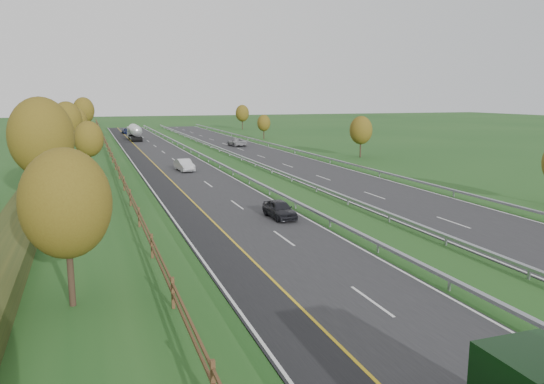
{
  "coord_description": "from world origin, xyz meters",
  "views": [
    {
      "loc": [
        -11.13,
        -10.07,
        9.7
      ],
      "look_at": [
        2.43,
        28.85,
        2.2
      ],
      "focal_mm": 35.0,
      "sensor_mm": 36.0,
      "label": 1
    }
  ],
  "objects_px": {
    "car_dark_near": "(280,209)",
    "car_oncoming": "(237,142)",
    "road_tanker": "(135,132)",
    "car_small_far": "(126,131)",
    "car_silver_mid": "(184,165)"
  },
  "relations": [
    {
      "from": "road_tanker",
      "to": "car_silver_mid",
      "type": "height_order",
      "value": "road_tanker"
    },
    {
      "from": "car_dark_near",
      "to": "car_silver_mid",
      "type": "height_order",
      "value": "car_silver_mid"
    },
    {
      "from": "car_small_far",
      "to": "car_oncoming",
      "type": "height_order",
      "value": "car_oncoming"
    },
    {
      "from": "car_oncoming",
      "to": "car_dark_near",
      "type": "bearing_deg",
      "value": 74.23
    },
    {
      "from": "road_tanker",
      "to": "car_small_far",
      "type": "distance_m",
      "value": 20.9
    },
    {
      "from": "car_dark_near",
      "to": "car_oncoming",
      "type": "distance_m",
      "value": 62.13
    },
    {
      "from": "road_tanker",
      "to": "car_oncoming",
      "type": "relative_size",
      "value": 2.04
    },
    {
      "from": "car_silver_mid",
      "to": "car_oncoming",
      "type": "relative_size",
      "value": 0.86
    },
    {
      "from": "car_dark_near",
      "to": "car_small_far",
      "type": "relative_size",
      "value": 0.96
    },
    {
      "from": "car_oncoming",
      "to": "car_small_far",
      "type": "bearing_deg",
      "value": -70.35
    },
    {
      "from": "road_tanker",
      "to": "car_dark_near",
      "type": "relative_size",
      "value": 2.64
    },
    {
      "from": "car_silver_mid",
      "to": "road_tanker",
      "type": "bearing_deg",
      "value": 85.89
    },
    {
      "from": "car_oncoming",
      "to": "road_tanker",
      "type": "bearing_deg",
      "value": -53.9
    },
    {
      "from": "car_silver_mid",
      "to": "car_oncoming",
      "type": "distance_m",
      "value": 35.02
    },
    {
      "from": "car_small_far",
      "to": "car_oncoming",
      "type": "relative_size",
      "value": 0.8
    }
  ]
}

